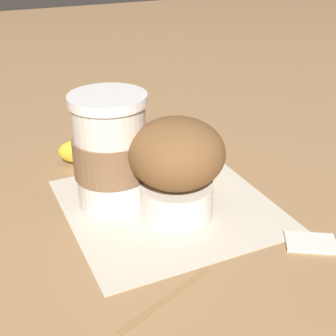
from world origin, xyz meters
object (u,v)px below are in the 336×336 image
muffin (177,164)px  banana (142,155)px  sugar_packet (311,241)px  coffee_cup (111,152)px

muffin → banana: size_ratio=0.66×
banana → sugar_packet: banana is taller
banana → sugar_packet: 0.24m
coffee_cup → sugar_packet: bearing=-46.6°
muffin → banana: (0.01, 0.12, -0.04)m
muffin → banana: 0.13m
banana → coffee_cup: bearing=-133.9°
coffee_cup → sugar_packet: size_ratio=2.59×
muffin → banana: muffin is taller
coffee_cup → muffin: bearing=-43.6°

